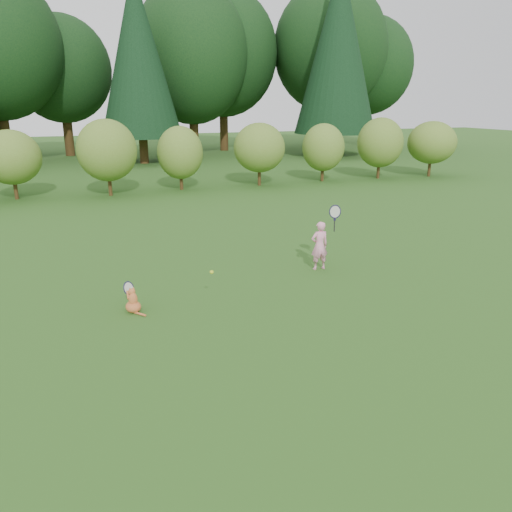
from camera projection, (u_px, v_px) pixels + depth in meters
name	position (u px, v px, depth m)	size (l,w,h in m)	color
ground	(261.00, 308.00, 8.80)	(100.00, 100.00, 0.00)	#1F5016
shrub_row	(145.00, 156.00, 20.02)	(28.00, 3.00, 2.80)	#5C7023
woodland_backdrop	(110.00, 24.00, 27.15)	(48.00, 10.00, 15.00)	black
child	(320.00, 245.00, 10.66)	(0.58, 0.32, 1.59)	pink
cat	(133.00, 299.00, 8.58)	(0.36, 0.65, 0.60)	#B65C23
tennis_ball	(212.00, 272.00, 8.74)	(0.07, 0.07, 0.07)	#C1E21A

